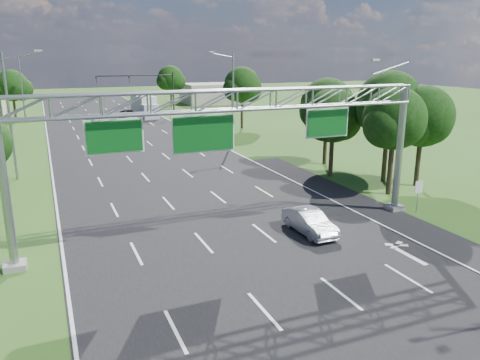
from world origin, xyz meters
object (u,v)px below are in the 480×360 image
sign_gantry (236,112)px  silver_sedan (309,222)px  box_truck (145,107)px  regulatory_sign (419,190)px  traffic_signal (152,84)px

sign_gantry → silver_sedan: bearing=-20.1°
box_truck → regulatory_sign: bearing=-89.9°
sign_gantry → silver_sedan: 7.47m
traffic_signal → regulatory_sign: bearing=-84.8°
silver_sedan → sign_gantry: bearing=158.7°
sign_gantry → box_truck: size_ratio=2.63×
regulatory_sign → box_truck: size_ratio=0.23×
traffic_signal → box_truck: traffic_signal is taller
sign_gantry → traffic_signal: 53.51m
silver_sedan → box_truck: box_truck is taller
traffic_signal → silver_sedan: 54.70m
sign_gantry → regulatory_sign: sign_gantry is taller
traffic_signal → silver_sedan: size_ratio=3.02×
traffic_signal → silver_sedan: traffic_signal is taller
regulatory_sign → silver_sedan: (-8.19, -0.40, -0.84)m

